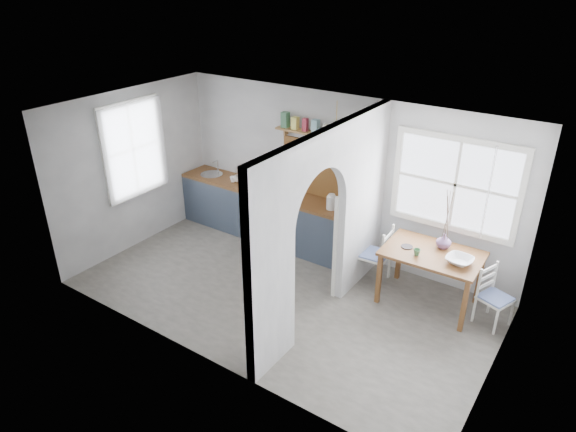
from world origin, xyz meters
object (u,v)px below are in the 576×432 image
Objects in this scene: kettle at (331,202)px; dining_table at (429,278)px; vase at (444,241)px; chair_right at (496,298)px; chair_left at (374,254)px.

dining_table is at bearing 3.95° from kettle.
kettle is 1.79m from vase.
vase is (-0.81, 0.17, 0.51)m from chair_right.
vase is (0.07, 0.20, 0.51)m from dining_table.
vase is at bearing 70.22° from dining_table.
chair_right reaches higher than dining_table.
dining_table is 0.55m from vase.
chair_left is 1.76m from chair_right.
chair_left is 4.27× the size of vase.
vase is at bearing 93.23° from chair_left.
dining_table is 0.88m from chair_left.
chair_right is at bearing -12.05° from vase.
chair_left reaches higher than chair_right.
chair_right is (1.76, -0.06, -0.05)m from chair_left.
chair_right is at bearing 7.28° from kettle.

